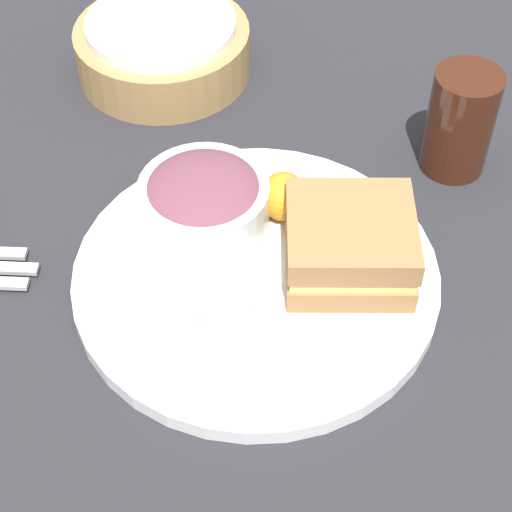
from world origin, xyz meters
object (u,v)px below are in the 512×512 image
(sandwich, at_px, (350,244))
(plate, at_px, (256,277))
(bread_basket, at_px, (163,47))
(dressing_cup, at_px, (223,313))
(salad_bowl, at_px, (204,201))
(drink_glass, at_px, (460,122))

(sandwich, bearing_deg, plate, 174.99)
(plate, height_order, bread_basket, bread_basket)
(sandwich, relative_size, dressing_cup, 2.50)
(salad_bowl, bearing_deg, drink_glass, 14.08)
(plate, height_order, sandwich, sandwich)
(salad_bowl, distance_m, drink_glass, 0.27)
(drink_glass, bearing_deg, salad_bowl, -165.92)
(salad_bowl, height_order, drink_glass, drink_glass)
(plate, bearing_deg, sandwich, -5.01)
(salad_bowl, xyz_separation_m, dressing_cup, (0.00, -0.12, -0.01))
(plate, xyz_separation_m, dressing_cup, (-0.04, -0.06, 0.03))
(dressing_cup, bearing_deg, bread_basket, 93.12)
(plate, bearing_deg, drink_glass, 30.02)
(salad_bowl, height_order, dressing_cup, salad_bowl)
(sandwich, xyz_separation_m, dressing_cup, (-0.12, -0.05, -0.01))
(drink_glass, bearing_deg, dressing_cup, -144.50)
(bread_basket, bearing_deg, drink_glass, -35.71)
(dressing_cup, distance_m, bread_basket, 0.39)
(salad_bowl, xyz_separation_m, drink_glass, (0.26, 0.07, 0.01))
(plate, relative_size, drink_glass, 2.96)
(drink_glass, distance_m, bread_basket, 0.35)
(salad_bowl, distance_m, bread_basket, 0.27)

